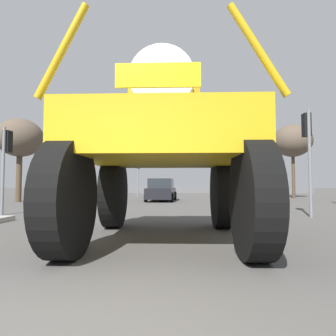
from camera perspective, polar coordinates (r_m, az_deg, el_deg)
The scene contains 10 objects.
ground_plane at distance 20.07m, azimuth 1.33°, elevation -6.41°, with size 120.00×120.00×0.00m, color #4C4947.
oversize_sprayer at distance 6.26m, azimuth -0.69°, elevation 3.84°, with size 3.94×5.29×4.00m.
sedan_ahead at distance 20.12m, azimuth -1.31°, elevation -4.37°, with size 1.95×4.13×1.52m.
traffic_signal_near_left at distance 12.89m, azimuth -28.88°, elevation 2.86°, with size 0.24×0.54×3.32m.
traffic_signal_near_right at distance 11.65m, azimuth 25.44°, elevation 5.14°, with size 0.24×0.54×3.80m.
traffic_signal_far_left at distance 25.93m, azimuth -5.84°, elevation -0.15°, with size 0.24×0.55×3.42m.
streetlight_far_left at distance 27.29m, azimuth -18.75°, elevation 4.42°, with size 2.19×0.24×8.33m.
bare_tree_left at distance 21.40m, azimuth -26.80°, elevation 5.14°, with size 2.90×2.90×5.38m.
bare_tree_right at distance 26.12m, azimuth 23.04°, elevation 4.84°, with size 3.09×3.09×5.99m.
roadside_barrier at distance 37.12m, azimuth 2.60°, elevation -4.19°, with size 32.21×0.24×0.90m, color #59595B.
Camera 1 is at (0.97, -2.01, 1.17)m, focal length 31.40 mm.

